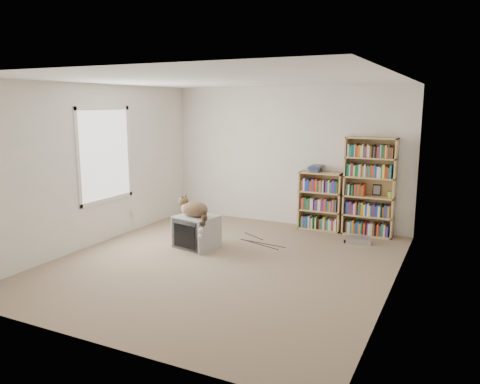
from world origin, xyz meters
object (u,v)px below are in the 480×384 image
at_px(bookcase_short, 321,203).
at_px(bookcase_tall, 370,189).
at_px(cat, 196,212).
at_px(crt_tv, 197,232).
at_px(dvd_player, 358,240).

bearing_deg(bookcase_short, bookcase_tall, -0.00).
bearing_deg(bookcase_tall, cat, -137.77).
relative_size(crt_tv, bookcase_short, 0.66).
height_order(bookcase_short, dvd_player, bookcase_short).
relative_size(crt_tv, cat, 1.07).
xyz_separation_m(bookcase_short, dvd_player, (0.80, -0.55, -0.43)).
height_order(crt_tv, cat, cat).
bearing_deg(dvd_player, crt_tv, -160.74).
bearing_deg(bookcase_short, dvd_player, -34.73).
height_order(crt_tv, dvd_player, crt_tv).
bearing_deg(bookcase_tall, crt_tv, -139.47).
xyz_separation_m(crt_tv, bookcase_tall, (2.23, 1.91, 0.54)).
distance_m(bookcase_short, dvd_player, 1.06).
bearing_deg(crt_tv, cat, -53.26).
bearing_deg(dvd_player, cat, -158.74).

